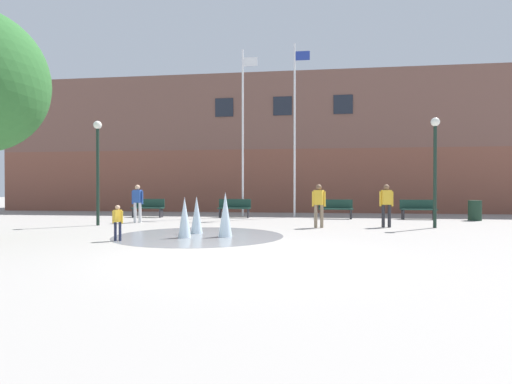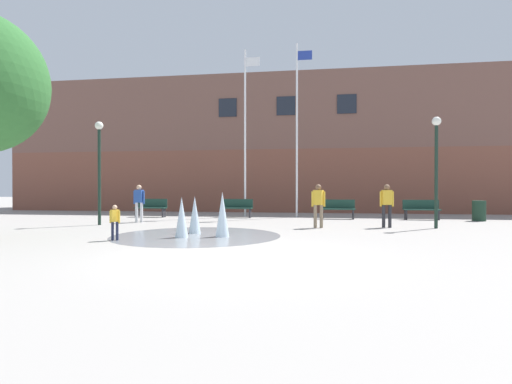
# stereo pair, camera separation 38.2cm
# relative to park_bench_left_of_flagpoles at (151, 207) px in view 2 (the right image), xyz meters

# --- Properties ---
(ground_plane) EXTENTS (100.00, 100.00, 0.00)m
(ground_plane) POSITION_rel_park_bench_left_of_flagpoles_xyz_m (6.42, -10.58, -0.48)
(ground_plane) COLOR gray
(library_building) EXTENTS (36.00, 6.05, 8.36)m
(library_building) POSITION_rel_park_bench_left_of_flagpoles_xyz_m (6.42, 7.54, 3.70)
(library_building) COLOR brown
(library_building) RESTS_ON ground
(splash_fountain) EXTENTS (5.14, 5.14, 1.34)m
(splash_fountain) POSITION_rel_park_bench_left_of_flagpoles_xyz_m (4.71, -7.22, -0.02)
(splash_fountain) COLOR gray
(splash_fountain) RESTS_ON ground
(park_bench_left_of_flagpoles) EXTENTS (1.60, 0.44, 0.91)m
(park_bench_left_of_flagpoles) POSITION_rel_park_bench_left_of_flagpoles_xyz_m (0.00, 0.00, 0.00)
(park_bench_left_of_flagpoles) COLOR #28282D
(park_bench_left_of_flagpoles) RESTS_ON ground
(park_bench_center) EXTENTS (1.60, 0.44, 0.91)m
(park_bench_center) POSITION_rel_park_bench_left_of_flagpoles_xyz_m (4.31, 0.30, 0.00)
(park_bench_center) COLOR #28282D
(park_bench_center) RESTS_ON ground
(park_bench_under_right_flagpole) EXTENTS (1.60, 0.44, 0.91)m
(park_bench_under_right_flagpole) POSITION_rel_park_bench_left_of_flagpoles_xyz_m (9.20, 0.17, 0.00)
(park_bench_under_right_flagpole) COLOR #28282D
(park_bench_under_right_flagpole) RESTS_ON ground
(park_bench_far_right) EXTENTS (1.60, 0.44, 0.91)m
(park_bench_far_right) POSITION_rel_park_bench_left_of_flagpoles_xyz_m (12.98, 0.28, 0.00)
(park_bench_far_right) COLOR #28282D
(park_bench_far_right) RESTS_ON ground
(teen_by_trashcan) EXTENTS (0.50, 0.32, 1.59)m
(teen_by_trashcan) POSITION_rel_park_bench_left_of_flagpoles_xyz_m (8.28, -4.25, 0.45)
(teen_by_trashcan) COLOR #89755B
(teen_by_trashcan) RESTS_ON ground
(adult_near_bench) EXTENTS (0.50, 0.28, 1.59)m
(adult_near_bench) POSITION_rel_park_bench_left_of_flagpoles_xyz_m (10.76, -3.79, 0.45)
(adult_near_bench) COLOR #28282D
(adult_near_bench) RESTS_ON ground
(child_running) EXTENTS (0.31, 0.24, 0.99)m
(child_running) POSITION_rel_park_bench_left_of_flagpoles_xyz_m (2.68, -8.62, 0.10)
(child_running) COLOR #1E233D
(child_running) RESTS_ON ground
(adult_watching) EXTENTS (0.50, 0.25, 1.59)m
(adult_watching) POSITION_rel_park_bench_left_of_flagpoles_xyz_m (0.77, -3.01, 0.45)
(adult_watching) COLOR silver
(adult_watching) RESTS_ON ground
(flagpole_left) EXTENTS (0.80, 0.10, 8.49)m
(flagpole_left) POSITION_rel_park_bench_left_of_flagpoles_xyz_m (4.63, 1.07, 4.02)
(flagpole_left) COLOR silver
(flagpole_left) RESTS_ON ground
(flagpole_right) EXTENTS (0.80, 0.10, 8.69)m
(flagpole_right) POSITION_rel_park_bench_left_of_flagpoles_xyz_m (7.26, 1.07, 4.12)
(flagpole_right) COLOR silver
(flagpole_right) RESTS_ON ground
(lamp_post_left_lane) EXTENTS (0.32, 0.32, 4.06)m
(lamp_post_left_lane) POSITION_rel_park_bench_left_of_flagpoles_xyz_m (-0.23, -4.40, 2.16)
(lamp_post_left_lane) COLOR #192D23
(lamp_post_left_lane) RESTS_ON ground
(lamp_post_right_lane) EXTENTS (0.32, 0.32, 4.02)m
(lamp_post_right_lane) POSITION_rel_park_bench_left_of_flagpoles_xyz_m (12.48, -3.78, 2.14)
(lamp_post_right_lane) COLOR #192D23
(lamp_post_right_lane) RESTS_ON ground
(trash_can) EXTENTS (0.56, 0.56, 0.90)m
(trash_can) POSITION_rel_park_bench_left_of_flagpoles_xyz_m (15.31, -0.09, -0.03)
(trash_can) COLOR #193323
(trash_can) RESTS_ON ground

